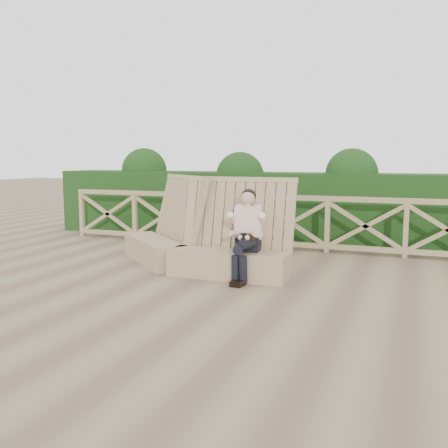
% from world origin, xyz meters
% --- Properties ---
extents(ground, '(60.00, 60.00, 0.00)m').
position_xyz_m(ground, '(0.00, 0.00, 0.00)').
color(ground, brown).
rests_on(ground, ground).
extents(bench, '(3.40, 1.85, 1.55)m').
position_xyz_m(bench, '(-1.13, 1.27, 0.39)').
color(bench, '#8E7051').
rests_on(bench, ground).
extents(woman, '(0.43, 0.87, 1.37)m').
position_xyz_m(woman, '(-0.06, 0.92, 0.72)').
color(woman, black).
rests_on(woman, ground).
extents(guardrail, '(10.10, 0.09, 1.10)m').
position_xyz_m(guardrail, '(0.00, 3.50, 0.55)').
color(guardrail, '#8D7A52').
rests_on(guardrail, ground).
extents(hedge, '(12.00, 1.20, 1.50)m').
position_xyz_m(hedge, '(0.00, 4.70, 0.75)').
color(hedge, black).
rests_on(hedge, ground).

